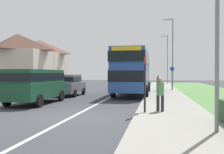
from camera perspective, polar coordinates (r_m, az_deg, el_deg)
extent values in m
plane|color=#38383D|center=(11.06, -8.79, -8.76)|extent=(120.00, 120.00, 0.00)
cube|color=silver|center=(18.75, -0.93, -4.80)|extent=(0.14, 60.00, 0.01)
cube|color=gray|center=(16.45, 12.32, -5.41)|extent=(3.20, 68.00, 0.12)
cube|color=#284C93|center=(21.80, 4.68, -0.54)|extent=(2.50, 9.68, 1.65)
cube|color=#284C93|center=(21.82, 4.68, 3.66)|extent=(2.45, 9.49, 1.55)
cube|color=black|center=(21.79, 4.68, 0.33)|extent=(2.52, 9.73, 0.76)
cube|color=black|center=(21.82, 4.68, 3.87)|extent=(2.52, 9.73, 0.72)
cube|color=gold|center=(17.10, 3.23, 6.12)|extent=(2.00, 0.08, 0.44)
cylinder|color=black|center=(24.95, 2.44, -2.26)|extent=(0.30, 1.00, 1.00)
cylinder|color=black|center=(24.75, 8.19, -2.30)|extent=(0.30, 1.00, 1.00)
cylinder|color=black|center=(19.36, 0.27, -3.15)|extent=(0.30, 1.00, 1.00)
cylinder|color=black|center=(19.10, 7.70, -3.21)|extent=(0.30, 1.00, 1.00)
cube|color=#19472D|center=(16.17, -16.54, -2.80)|extent=(1.95, 5.19, 0.94)
cube|color=#19472D|center=(16.14, -16.55, 0.22)|extent=(1.72, 4.77, 0.77)
cube|color=black|center=(16.14, -16.55, 0.08)|extent=(1.75, 4.82, 0.43)
cylinder|color=black|center=(18.07, -16.98, -3.92)|extent=(0.20, 0.72, 0.72)
cylinder|color=black|center=(17.29, -11.31, -4.11)|extent=(0.20, 0.72, 0.72)
cylinder|color=black|center=(15.28, -22.45, -4.80)|extent=(0.20, 0.72, 0.72)
cylinder|color=black|center=(14.36, -15.97, -5.13)|extent=(0.20, 0.72, 0.72)
cube|color=slate|center=(21.19, -9.51, -2.30)|extent=(1.70, 3.92, 0.79)
cube|color=slate|center=(20.98, -9.69, -0.37)|extent=(1.50, 2.16, 0.64)
cube|color=black|center=(20.98, -9.69, -0.46)|extent=(1.53, 2.18, 0.36)
cylinder|color=black|center=(22.64, -10.48, -3.10)|extent=(0.20, 0.60, 0.60)
cylinder|color=black|center=(22.11, -6.42, -3.18)|extent=(0.20, 0.60, 0.60)
cylinder|color=black|center=(20.38, -12.86, -3.54)|extent=(0.20, 0.60, 0.60)
cylinder|color=black|center=(19.80, -8.39, -3.65)|extent=(0.20, 0.60, 0.60)
cylinder|color=#23232D|center=(11.77, 10.24, -6.10)|extent=(0.14, 0.14, 0.85)
cylinder|color=#23232D|center=(11.77, 11.22, -6.10)|extent=(0.14, 0.14, 0.85)
cylinder|color=#518C56|center=(11.71, 10.74, -2.57)|extent=(0.34, 0.34, 0.60)
sphere|color=tan|center=(11.69, 10.75, -0.57)|extent=(0.22, 0.22, 0.22)
cylinder|color=#23232D|center=(26.58, 10.13, -2.25)|extent=(0.14, 0.14, 0.85)
cylinder|color=#23232D|center=(26.59, 10.56, -2.25)|extent=(0.14, 0.14, 0.85)
cylinder|color=#BF3333|center=(26.56, 10.35, -0.69)|extent=(0.34, 0.34, 0.60)
sphere|color=tan|center=(26.55, 10.35, 0.20)|extent=(0.22, 0.22, 0.22)
cylinder|color=black|center=(11.29, 7.35, -1.93)|extent=(0.09, 0.09, 2.60)
cube|color=red|center=(11.29, 7.36, 3.66)|extent=(0.04, 0.44, 0.32)
cube|color=black|center=(11.30, 7.36, -0.66)|extent=(0.06, 0.52, 0.68)
cylinder|color=slate|center=(26.50, 13.27, -0.91)|extent=(0.08, 0.08, 2.10)
cylinder|color=blue|center=(26.50, 13.28, 1.79)|extent=(0.44, 0.03, 0.44)
cylinder|color=slate|center=(28.01, 13.42, 4.86)|extent=(0.12, 0.12, 7.65)
cube|color=slate|center=(28.50, 12.52, 12.46)|extent=(0.90, 0.10, 0.10)
cube|color=silver|center=(28.47, 11.60, 12.33)|extent=(0.36, 0.20, 0.14)
cylinder|color=slate|center=(42.18, 12.28, 3.69)|extent=(0.12, 0.12, 7.94)
cube|color=slate|center=(42.54, 11.68, 8.97)|extent=(0.90, 0.10, 0.10)
cube|color=silver|center=(42.52, 11.07, 8.88)|extent=(0.36, 0.20, 0.14)
cube|color=beige|center=(35.94, -20.38, 1.67)|extent=(7.58, 6.14, 4.82)
pyramid|color=#4C3328|center=(36.17, -20.41, 7.29)|extent=(7.58, 6.14, 2.25)
cube|color=beige|center=(41.48, -16.02, 1.57)|extent=(7.58, 6.14, 4.82)
pyramid|color=brown|center=(41.68, -16.04, 6.44)|extent=(7.58, 6.14, 2.25)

